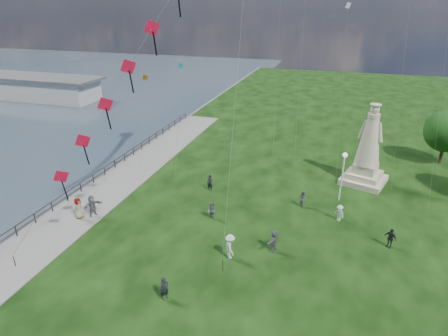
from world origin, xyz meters
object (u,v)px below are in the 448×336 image
(pier_pavilion, at_px, (30,87))
(person_2, at_px, (230,247))
(person_1, at_px, (212,211))
(person_10, at_px, (79,209))
(person_9, at_px, (390,238))
(person_0, at_px, (164,288))
(person_5, at_px, (92,207))
(person_8, at_px, (339,213))
(person_7, at_px, (303,199))
(person_11, at_px, (274,241))
(lamppost, at_px, (343,166))
(person_6, at_px, (210,183))
(statue, at_px, (368,154))

(pier_pavilion, height_order, person_2, pier_pavilion)
(person_1, distance_m, person_10, 11.32)
(person_9, bearing_deg, person_0, -109.98)
(person_5, distance_m, person_8, 21.10)
(person_0, distance_m, person_8, 16.30)
(person_7, distance_m, person_10, 19.67)
(person_1, bearing_deg, person_11, 3.75)
(person_1, bearing_deg, person_2, -27.30)
(lamppost, height_order, person_8, lamppost)
(lamppost, xyz_separation_m, person_2, (-7.27, -11.41, -2.49))
(person_6, height_order, person_9, person_6)
(pier_pavilion, bearing_deg, person_10, -43.06)
(person_1, xyz_separation_m, person_7, (7.17, 4.63, -0.04))
(person_7, relative_size, person_10, 0.81)
(statue, relative_size, person_2, 4.28)
(person_7, bearing_deg, statue, -75.25)
(person_1, distance_m, person_9, 14.17)
(lamppost, bearing_deg, person_1, -146.55)
(pier_pavilion, distance_m, person_1, 59.40)
(pier_pavilion, relative_size, lamppost, 6.27)
(person_10, bearing_deg, person_11, -83.16)
(statue, height_order, person_8, statue)
(person_5, height_order, person_6, person_5)
(person_10, xyz_separation_m, person_11, (16.69, 0.55, -0.06))
(person_1, bearing_deg, person_0, -58.78)
(person_2, relative_size, person_9, 1.20)
(person_5, height_order, person_9, person_5)
(statue, bearing_deg, person_10, -130.37)
(person_2, bearing_deg, lamppost, -64.20)
(person_9, bearing_deg, person_11, -125.40)
(person_8, relative_size, person_10, 0.79)
(person_0, bearing_deg, person_7, 13.24)
(person_8, bearing_deg, person_7, -161.69)
(person_8, bearing_deg, person_9, 8.53)
(lamppost, xyz_separation_m, person_7, (-3.14, -2.18, -2.69))
(person_6, height_order, person_8, person_6)
(lamppost, relative_size, person_9, 2.99)
(lamppost, relative_size, person_10, 2.54)
(person_8, bearing_deg, statue, 120.10)
(person_0, bearing_deg, person_5, 93.96)
(person_0, xyz_separation_m, person_9, (13.84, 10.09, 0.01))
(lamppost, distance_m, person_1, 12.63)
(person_11, bearing_deg, pier_pavilion, -108.19)
(person_1, xyz_separation_m, person_6, (-1.93, 5.04, 0.02))
(person_10, bearing_deg, person_5, -48.17)
(statue, bearing_deg, person_8, -87.25)
(person_0, xyz_separation_m, person_10, (-11.13, 6.41, 0.15))
(lamppost, relative_size, person_6, 2.92)
(person_2, bearing_deg, person_0, 120.69)
(person_1, distance_m, person_8, 10.83)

